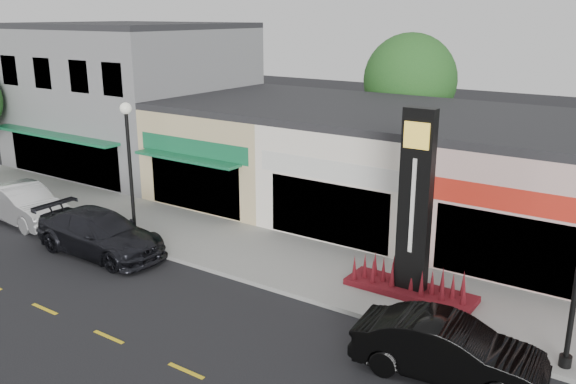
{
  "coord_description": "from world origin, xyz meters",
  "views": [
    {
      "loc": [
        9.93,
        -12.8,
        8.84
      ],
      "look_at": [
        -1.64,
        4.0,
        2.83
      ],
      "focal_mm": 38.0,
      "sensor_mm": 36.0,
      "label": 1
    }
  ],
  "objects_px": {
    "car_white_van": "(23,204)",
    "car_dark_sedan": "(100,233)",
    "pylon_sign": "(414,231)",
    "lamp_west_near": "(129,158)",
    "car_black_conv": "(448,349)"
  },
  "relations": [
    {
      "from": "car_dark_sedan",
      "to": "car_black_conv",
      "type": "relative_size",
      "value": 1.19
    },
    {
      "from": "car_dark_sedan",
      "to": "car_black_conv",
      "type": "height_order",
      "value": "car_dark_sedan"
    },
    {
      "from": "lamp_west_near",
      "to": "car_black_conv",
      "type": "distance_m",
      "value": 14.0
    },
    {
      "from": "pylon_sign",
      "to": "car_dark_sedan",
      "type": "xyz_separation_m",
      "value": [
        -11.24,
        -3.18,
        -1.46
      ]
    },
    {
      "from": "car_black_conv",
      "to": "car_white_van",
      "type": "bearing_deg",
      "value": 80.39
    },
    {
      "from": "car_dark_sedan",
      "to": "car_black_conv",
      "type": "bearing_deg",
      "value": -92.8
    },
    {
      "from": "lamp_west_near",
      "to": "car_black_conv",
      "type": "height_order",
      "value": "lamp_west_near"
    },
    {
      "from": "car_white_van",
      "to": "car_dark_sedan",
      "type": "xyz_separation_m",
      "value": [
        5.67,
        -0.46,
        -0.02
      ]
    },
    {
      "from": "lamp_west_near",
      "to": "car_black_conv",
      "type": "relative_size",
      "value": 1.15
    },
    {
      "from": "pylon_sign",
      "to": "car_dark_sedan",
      "type": "relative_size",
      "value": 1.06
    },
    {
      "from": "lamp_west_near",
      "to": "car_white_van",
      "type": "xyz_separation_m",
      "value": [
        -5.91,
        -1.02,
        -2.63
      ]
    },
    {
      "from": "lamp_west_near",
      "to": "pylon_sign",
      "type": "relative_size",
      "value": 0.91
    },
    {
      "from": "lamp_west_near",
      "to": "car_white_van",
      "type": "distance_m",
      "value": 6.55
    },
    {
      "from": "car_white_van",
      "to": "car_dark_sedan",
      "type": "bearing_deg",
      "value": -90.36
    },
    {
      "from": "pylon_sign",
      "to": "car_black_conv",
      "type": "height_order",
      "value": "pylon_sign"
    }
  ]
}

